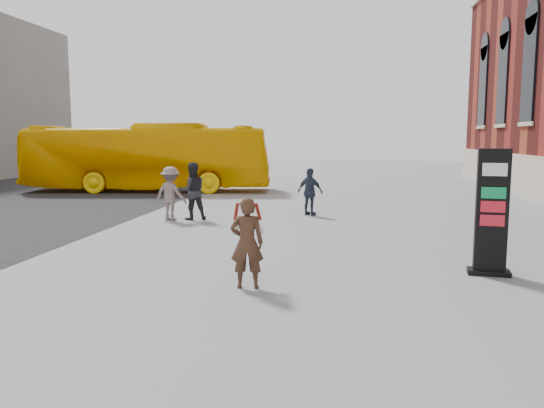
# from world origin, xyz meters

# --- Properties ---
(ground) EXTENTS (100.00, 100.00, 0.00)m
(ground) POSITION_xyz_m (0.00, 0.00, 0.00)
(ground) COLOR #9E9EA3
(info_pylon) EXTENTS (0.80, 0.48, 2.38)m
(info_pylon) POSITION_xyz_m (4.39, 1.39, 1.19)
(info_pylon) COLOR black
(info_pylon) RESTS_ON ground
(woman) EXTENTS (0.65, 0.61, 1.58)m
(woman) POSITION_xyz_m (0.02, -0.12, 0.81)
(woman) COLOR #3C2818
(woman) RESTS_ON ground
(bus) EXTENTS (11.78, 4.08, 3.21)m
(bus) POSITION_xyz_m (-7.70, 15.35, 1.61)
(bus) COLOR #F3B900
(bus) RESTS_ON road
(pedestrian_a) EXTENTS (1.09, 1.01, 1.80)m
(pedestrian_a) POSITION_xyz_m (-3.10, 7.10, 0.90)
(pedestrian_a) COLOR #232428
(pedestrian_a) RESTS_ON ground
(pedestrian_b) EXTENTS (1.21, 0.90, 1.67)m
(pedestrian_b) POSITION_xyz_m (-3.73, 6.89, 0.84)
(pedestrian_b) COLOR slate
(pedestrian_b) RESTS_ON ground
(pedestrian_c) EXTENTS (0.99, 0.75, 1.57)m
(pedestrian_c) POSITION_xyz_m (0.50, 8.54, 0.78)
(pedestrian_c) COLOR #2B3548
(pedestrian_c) RESTS_ON ground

